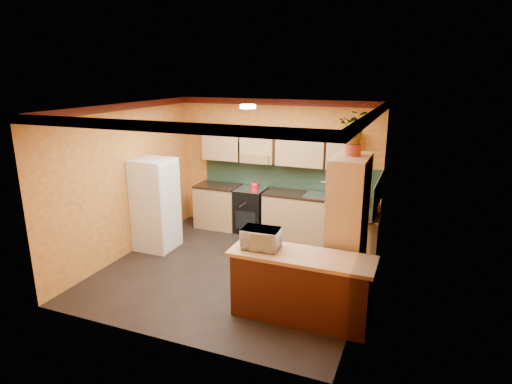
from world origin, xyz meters
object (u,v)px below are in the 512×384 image
breakfast_bar (300,288)px  pantry (347,228)px  base_cabinets_back (280,214)px  stove (251,210)px  microwave (261,238)px  fridge (155,205)px

breakfast_bar → pantry: bearing=63.4°
base_cabinets_back → stove: 0.63m
microwave → fridge: bearing=149.2°
base_cabinets_back → breakfast_bar: size_ratio=2.03×
base_cabinets_back → fridge: fridge is taller
fridge → pantry: pantry is taller
stove → pantry: (2.30, -1.93, 0.59)m
base_cabinets_back → stove: (-0.62, -0.00, 0.02)m
base_cabinets_back → stove: bearing=-180.0°
stove → breakfast_bar: 3.36m
microwave → pantry: bearing=37.2°
base_cabinets_back → microwave: microwave is taller
stove → microwave: 3.15m
stove → pantry: pantry is taller
stove → pantry: bearing=-40.1°
stove → breakfast_bar: bearing=-56.3°
pantry → microwave: bearing=-139.1°
base_cabinets_back → pantry: 2.63m
fridge → base_cabinets_back: bearing=37.2°
stove → microwave: size_ratio=1.83×
fridge → breakfast_bar: fridge is taller
fridge → breakfast_bar: size_ratio=0.94×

